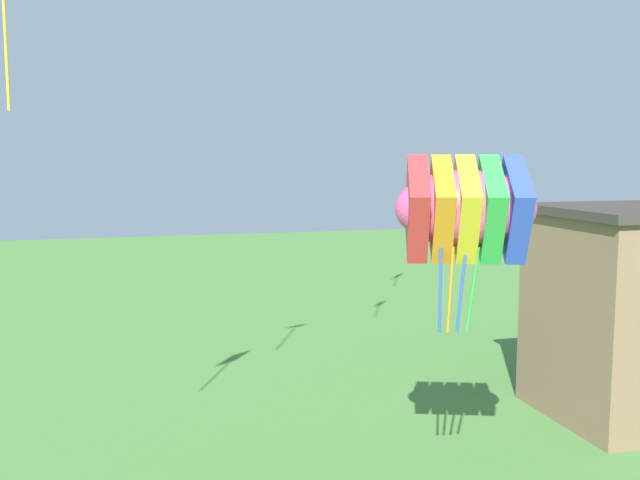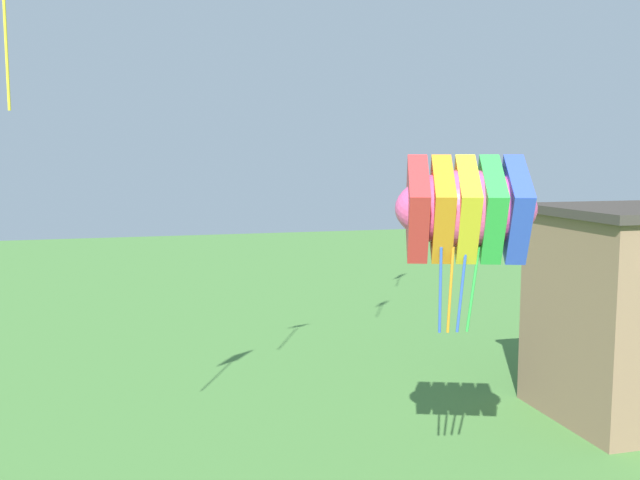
# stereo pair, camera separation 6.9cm
# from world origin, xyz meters

# --- Properties ---
(kite_rainbow_parafoil) EXTENTS (3.21, 2.81, 3.39)m
(kite_rainbow_parafoil) POSITION_xyz_m (2.73, 7.94, 6.17)
(kite_rainbow_parafoil) COLOR #E54C8C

